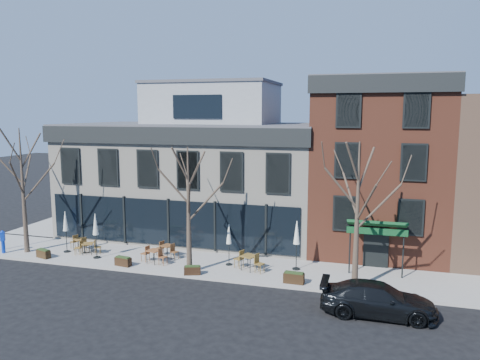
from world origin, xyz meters
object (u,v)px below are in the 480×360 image
(umbrella_0, at_px, (66,223))
(parked_sedan, at_px, (378,299))
(cafe_set_0, at_px, (80,243))
(call_box, at_px, (3,241))

(umbrella_0, bearing_deg, parked_sedan, -11.58)
(parked_sedan, bearing_deg, cafe_set_0, 75.53)
(parked_sedan, xyz_separation_m, call_box, (-22.88, 2.61, 0.20))
(cafe_set_0, relative_size, umbrella_0, 0.66)
(call_box, height_order, umbrella_0, umbrella_0)
(call_box, bearing_deg, parked_sedan, -6.51)
(parked_sedan, height_order, umbrella_0, umbrella_0)
(parked_sedan, bearing_deg, call_box, 82.69)
(parked_sedan, height_order, call_box, call_box)
(call_box, xyz_separation_m, umbrella_0, (3.74, 1.31, 1.08))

